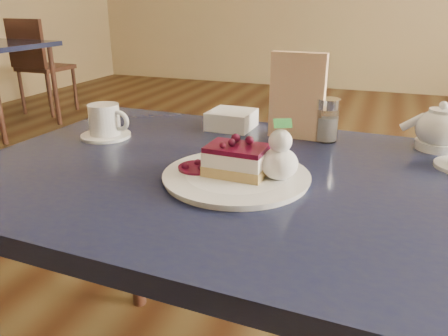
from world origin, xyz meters
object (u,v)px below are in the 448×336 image
(main_table, at_px, (244,205))
(tea_set, at_px, (444,135))
(coffee_set, at_px, (106,123))
(dessert_plate, at_px, (236,177))
(cheesecake_slice, at_px, (237,160))

(main_table, relative_size, tea_set, 5.16)
(main_table, relative_size, coffee_set, 8.82)
(dessert_plate, bearing_deg, main_table, 87.99)
(main_table, bearing_deg, cheesecake_slice, -90.00)
(cheesecake_slice, height_order, coffee_set, coffee_set)
(dessert_plate, distance_m, tea_set, 0.51)
(main_table, relative_size, dessert_plate, 4.24)
(cheesecake_slice, bearing_deg, tea_set, 41.48)
(cheesecake_slice, distance_m, tea_set, 0.51)
(main_table, xyz_separation_m, cheesecake_slice, (-0.00, -0.05, 0.12))
(main_table, distance_m, tea_set, 0.49)
(coffee_set, bearing_deg, main_table, -14.46)
(main_table, height_order, tea_set, tea_set)
(dessert_plate, relative_size, cheesecake_slice, 2.35)
(tea_set, bearing_deg, cheesecake_slice, -140.53)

